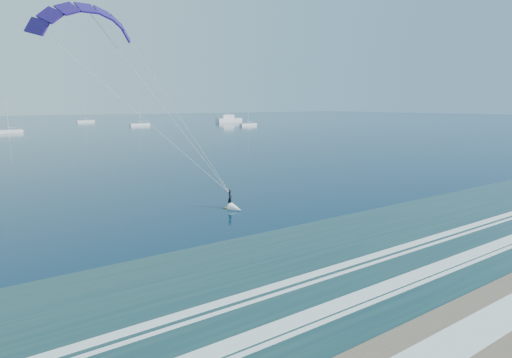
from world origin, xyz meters
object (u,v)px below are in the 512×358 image
at_px(sailboat_6, 248,125).
at_px(kitesurfer_rig, 171,118).
at_px(sailboat_3, 9,131).
at_px(sailboat_5, 140,124).
at_px(sailboat_4, 85,121).
at_px(motor_yacht, 229,119).

bearing_deg(sailboat_6, kitesurfer_rig, -128.05).
height_order(sailboat_3, sailboat_5, sailboat_5).
height_order(sailboat_5, sailboat_6, sailboat_5).
bearing_deg(sailboat_4, kitesurfer_rig, -104.90).
bearing_deg(sailboat_5, sailboat_6, -37.26).
xyz_separation_m(kitesurfer_rig, motor_yacht, (129.51, 186.53, -7.83)).
xyz_separation_m(sailboat_4, sailboat_6, (50.72, -89.87, -0.01)).
distance_m(motor_yacht, sailboat_6, 45.17).
xyz_separation_m(motor_yacht, sailboat_5, (-58.59, -9.99, -1.03)).
bearing_deg(sailboat_6, sailboat_3, 175.20).
xyz_separation_m(kitesurfer_rig, sailboat_5, (70.92, 176.53, -8.86)).
height_order(sailboat_4, sailboat_5, sailboat_5).
distance_m(motor_yacht, sailboat_5, 59.45).
xyz_separation_m(motor_yacht, sailboat_4, (-67.17, 47.81, -1.03)).
bearing_deg(sailboat_5, sailboat_4, 98.44).
bearing_deg(sailboat_3, sailboat_4, 57.41).
bearing_deg(sailboat_4, sailboat_5, -81.56).
height_order(kitesurfer_rig, motor_yacht, kitesurfer_rig).
bearing_deg(sailboat_3, kitesurfer_rig, -93.89).
xyz_separation_m(sailboat_3, sailboat_5, (60.51, 23.44, 0.00)).
bearing_deg(motor_yacht, sailboat_4, 144.56).
xyz_separation_m(motor_yacht, sailboat_3, (-119.10, -33.44, -1.03)).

